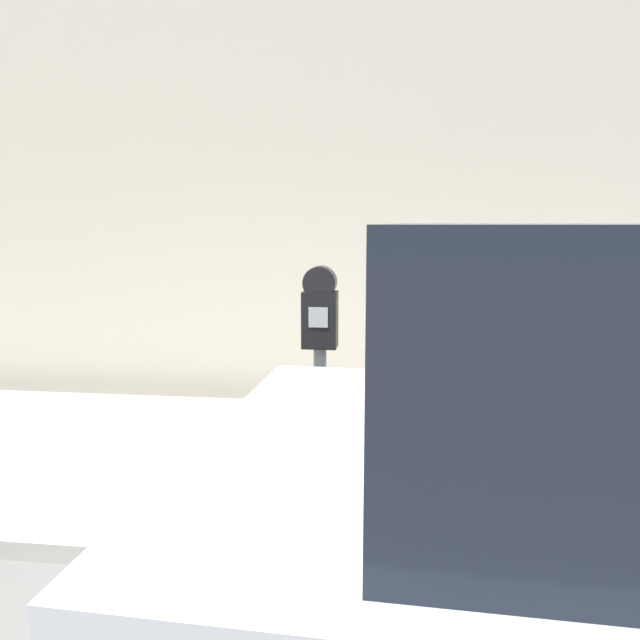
# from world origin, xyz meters

# --- Properties ---
(sidewalk) EXTENTS (24.00, 2.80, 0.11)m
(sidewalk) POSITION_xyz_m (0.00, 2.20, 0.05)
(sidewalk) COLOR #ADAAA3
(sidewalk) RESTS_ON ground_plane
(building_facade) EXTENTS (24.00, 0.30, 5.56)m
(building_facade) POSITION_xyz_m (0.00, 4.05, 2.78)
(building_facade) COLOR beige
(building_facade) RESTS_ON ground_plane
(parking_meter) EXTENTS (0.19, 0.15, 1.44)m
(parking_meter) POSITION_xyz_m (-0.50, 1.28, 1.11)
(parking_meter) COLOR slate
(parking_meter) RESTS_ON sidewalk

